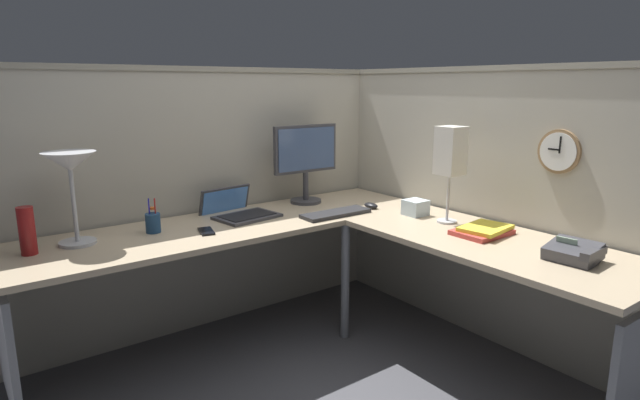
{
  "coord_description": "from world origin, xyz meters",
  "views": [
    {
      "loc": [
        -1.68,
        -2.05,
        1.48
      ],
      "look_at": [
        0.04,
        0.24,
        0.84
      ],
      "focal_mm": 29.25,
      "sensor_mm": 36.0,
      "label": 1
    }
  ],
  "objects_px": {
    "desk_lamp_paper": "(450,154)",
    "tissue_box": "(415,208)",
    "desk_lamp_dome": "(70,169)",
    "pen_cup": "(153,223)",
    "cell_phone": "(206,231)",
    "office_phone": "(575,253)",
    "laptop": "(237,211)",
    "computer_mouse": "(371,206)",
    "keyboard": "(336,213)",
    "wall_clock": "(559,151)",
    "thermos_flask": "(27,231)",
    "book_stack": "(483,230)",
    "monitor": "(306,158)"
  },
  "relations": [
    {
      "from": "monitor",
      "to": "cell_phone",
      "type": "xyz_separation_m",
      "value": [
        -0.81,
        -0.25,
        -0.29
      ]
    },
    {
      "from": "book_stack",
      "to": "monitor",
      "type": "bearing_deg",
      "value": 104.77
    },
    {
      "from": "pen_cup",
      "to": "cell_phone",
      "type": "distance_m",
      "value": 0.28
    },
    {
      "from": "laptop",
      "to": "pen_cup",
      "type": "distance_m",
      "value": 0.53
    },
    {
      "from": "monitor",
      "to": "desk_lamp_dome",
      "type": "xyz_separation_m",
      "value": [
        -1.4,
        -0.08,
        0.07
      ]
    },
    {
      "from": "monitor",
      "to": "pen_cup",
      "type": "relative_size",
      "value": 2.78
    },
    {
      "from": "cell_phone",
      "to": "keyboard",
      "type": "bearing_deg",
      "value": 5.19
    },
    {
      "from": "cell_phone",
      "to": "thermos_flask",
      "type": "height_order",
      "value": "thermos_flask"
    },
    {
      "from": "computer_mouse",
      "to": "office_phone",
      "type": "xyz_separation_m",
      "value": [
        0.04,
        -1.26,
        0.02
      ]
    },
    {
      "from": "desk_lamp_dome",
      "to": "desk_lamp_paper",
      "type": "relative_size",
      "value": 0.84
    },
    {
      "from": "book_stack",
      "to": "tissue_box",
      "type": "relative_size",
      "value": 2.49
    },
    {
      "from": "pen_cup",
      "to": "monitor",
      "type": "bearing_deg",
      "value": 5.21
    },
    {
      "from": "book_stack",
      "to": "desk_lamp_paper",
      "type": "bearing_deg",
      "value": 81.38
    },
    {
      "from": "wall_clock",
      "to": "office_phone",
      "type": "bearing_deg",
      "value": -138.27
    },
    {
      "from": "monitor",
      "to": "desk_lamp_paper",
      "type": "distance_m",
      "value": 0.94
    },
    {
      "from": "cell_phone",
      "to": "office_phone",
      "type": "xyz_separation_m",
      "value": [
        1.09,
        -1.37,
        0.03
      ]
    },
    {
      "from": "desk_lamp_paper",
      "to": "pen_cup",
      "type": "bearing_deg",
      "value": 150.54
    },
    {
      "from": "book_stack",
      "to": "wall_clock",
      "type": "bearing_deg",
      "value": -33.95
    },
    {
      "from": "pen_cup",
      "to": "tissue_box",
      "type": "bearing_deg",
      "value": -22.33
    },
    {
      "from": "desk_lamp_dome",
      "to": "tissue_box",
      "type": "bearing_deg",
      "value": -18.46
    },
    {
      "from": "keyboard",
      "to": "computer_mouse",
      "type": "height_order",
      "value": "computer_mouse"
    },
    {
      "from": "laptop",
      "to": "wall_clock",
      "type": "distance_m",
      "value": 1.76
    },
    {
      "from": "computer_mouse",
      "to": "wall_clock",
      "type": "relative_size",
      "value": 0.47
    },
    {
      "from": "book_stack",
      "to": "desk_lamp_paper",
      "type": "relative_size",
      "value": 0.56
    },
    {
      "from": "desk_lamp_paper",
      "to": "tissue_box",
      "type": "distance_m",
      "value": 0.4
    },
    {
      "from": "computer_mouse",
      "to": "book_stack",
      "type": "bearing_deg",
      "value": -84.81
    },
    {
      "from": "monitor",
      "to": "book_stack",
      "type": "bearing_deg",
      "value": -75.23
    },
    {
      "from": "book_stack",
      "to": "tissue_box",
      "type": "height_order",
      "value": "tissue_box"
    },
    {
      "from": "pen_cup",
      "to": "book_stack",
      "type": "height_order",
      "value": "pen_cup"
    },
    {
      "from": "cell_phone",
      "to": "office_phone",
      "type": "bearing_deg",
      "value": -37.23
    },
    {
      "from": "laptop",
      "to": "cell_phone",
      "type": "height_order",
      "value": "laptop"
    },
    {
      "from": "pen_cup",
      "to": "thermos_flask",
      "type": "relative_size",
      "value": 0.82
    },
    {
      "from": "pen_cup",
      "to": "thermos_flask",
      "type": "distance_m",
      "value": 0.57
    },
    {
      "from": "laptop",
      "to": "office_phone",
      "type": "bearing_deg",
      "value": -63.84
    },
    {
      "from": "computer_mouse",
      "to": "pen_cup",
      "type": "distance_m",
      "value": 1.29
    },
    {
      "from": "keyboard",
      "to": "desk_lamp_dome",
      "type": "bearing_deg",
      "value": 168.15
    },
    {
      "from": "desk_lamp_paper",
      "to": "wall_clock",
      "type": "bearing_deg",
      "value": -61.42
    },
    {
      "from": "tissue_box",
      "to": "office_phone",
      "type": "bearing_deg",
      "value": -92.97
    },
    {
      "from": "pen_cup",
      "to": "keyboard",
      "type": "bearing_deg",
      "value": -16.14
    },
    {
      "from": "laptop",
      "to": "desk_lamp_paper",
      "type": "distance_m",
      "value": 1.25
    },
    {
      "from": "laptop",
      "to": "wall_clock",
      "type": "xyz_separation_m",
      "value": [
        1.11,
        -1.31,
        0.4
      ]
    },
    {
      "from": "keyboard",
      "to": "tissue_box",
      "type": "height_order",
      "value": "tissue_box"
    },
    {
      "from": "pen_cup",
      "to": "cell_phone",
      "type": "relative_size",
      "value": 1.25
    },
    {
      "from": "wall_clock",
      "to": "laptop",
      "type": "bearing_deg",
      "value": 130.24
    },
    {
      "from": "pen_cup",
      "to": "tissue_box",
      "type": "xyz_separation_m",
      "value": [
        1.36,
        -0.56,
        -0.01
      ]
    },
    {
      "from": "office_phone",
      "to": "tissue_box",
      "type": "distance_m",
      "value": 0.98
    },
    {
      "from": "cell_phone",
      "to": "wall_clock",
      "type": "relative_size",
      "value": 0.65
    },
    {
      "from": "laptop",
      "to": "wall_clock",
      "type": "relative_size",
      "value": 1.93
    },
    {
      "from": "monitor",
      "to": "pen_cup",
      "type": "bearing_deg",
      "value": -174.79
    },
    {
      "from": "laptop",
      "to": "book_stack",
      "type": "relative_size",
      "value": 1.42
    }
  ]
}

